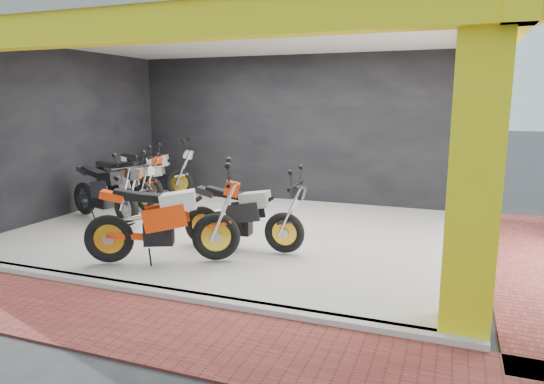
{
  "coord_description": "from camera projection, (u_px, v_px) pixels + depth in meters",
  "views": [
    {
      "loc": [
        3.55,
        -5.93,
        2.43
      ],
      "look_at": [
        0.65,
        1.73,
        0.9
      ],
      "focal_mm": 32.0,
      "sensor_mm": 36.0,
      "label": 1
    }
  ],
  "objects": [
    {
      "name": "left_wall",
      "position": [
        63.0,
        135.0,
        10.08
      ],
      "size": [
        0.2,
        6.2,
        3.5
      ],
      "primitive_type": "cube",
      "color": "black",
      "rests_on": "ground"
    },
    {
      "name": "moto_row_c",
      "position": [
        144.0,
        184.0,
        10.34
      ],
      "size": [
        2.1,
        1.31,
        1.21
      ],
      "primitive_type": null,
      "rotation": [
        0.0,
        0.0,
        -0.32
      ],
      "color": "#B2B5BB",
      "rests_on": "showroom_floor"
    },
    {
      "name": "ground",
      "position": [
        189.0,
        269.0,
        7.13
      ],
      "size": [
        80.0,
        80.0,
        0.0
      ],
      "primitive_type": "plane",
      "color": "#2D2D30",
      "rests_on": "ground"
    },
    {
      "name": "floor_kerb",
      "position": [
        148.0,
        291.0,
        6.18
      ],
      "size": [
        8.0,
        0.2,
        0.1
      ],
      "primitive_type": "cube",
      "color": "white",
      "rests_on": "ground"
    },
    {
      "name": "moto_row_e",
      "position": [
        179.0,
        169.0,
        11.82
      ],
      "size": [
        2.47,
        1.57,
        1.42
      ],
      "primitive_type": null,
      "rotation": [
        0.0,
        0.0,
        0.33
      ],
      "color": "#A2A5AA",
      "rests_on": "showroom_floor"
    },
    {
      "name": "header_beam_front",
      "position": [
        136.0,
        25.0,
        5.61
      ],
      "size": [
        8.4,
        0.3,
        0.4
      ],
      "primitive_type": "cube",
      "color": "yellow",
      "rests_on": "corner_column"
    },
    {
      "name": "paver_front",
      "position": [
        108.0,
        319.0,
        5.47
      ],
      "size": [
        9.0,
        1.4,
        0.03
      ],
      "primitive_type": "cube",
      "color": "#973931",
      "rests_on": "ground"
    },
    {
      "name": "corner_column",
      "position": [
        475.0,
        171.0,
        4.82
      ],
      "size": [
        0.5,
        0.5,
        3.5
      ],
      "primitive_type": "cube",
      "color": "yellow",
      "rests_on": "ground"
    },
    {
      "name": "moto_row_d",
      "position": [
        148.0,
        176.0,
        10.92
      ],
      "size": [
        2.34,
        1.34,
        1.35
      ],
      "primitive_type": null,
      "rotation": [
        0.0,
        0.0,
        0.25
      ],
      "color": "#FF390A",
      "rests_on": "showroom_floor"
    },
    {
      "name": "back_wall",
      "position": [
        296.0,
        131.0,
        11.5
      ],
      "size": [
        8.2,
        0.2,
        3.5
      ],
      "primitive_type": "cube",
      "color": "black",
      "rests_on": "ground"
    },
    {
      "name": "paver_right",
      "position": [
        535.0,
        264.0,
        7.3
      ],
      "size": [
        1.4,
        7.0,
        0.03
      ],
      "primitive_type": "cube",
      "color": "#973931",
      "rests_on": "ground"
    },
    {
      "name": "showroom_ceiling",
      "position": [
        242.0,
        32.0,
        8.31
      ],
      "size": [
        8.4,
        6.4,
        0.2
      ],
      "primitive_type": "cube",
      "color": "beige",
      "rests_on": "corner_column"
    },
    {
      "name": "moto_row_a",
      "position": [
        284.0,
        213.0,
        7.4
      ],
      "size": [
        2.18,
        0.88,
        1.31
      ],
      "primitive_type": null,
      "rotation": [
        0.0,
        0.0,
        0.04
      ],
      "color": "black",
      "rests_on": "showroom_floor"
    },
    {
      "name": "showroom_floor",
      "position": [
        244.0,
        232.0,
        8.96
      ],
      "size": [
        8.0,
        6.0,
        0.1
      ],
      "primitive_type": "cube",
      "color": "white",
      "rests_on": "ground"
    },
    {
      "name": "moto_hero",
      "position": [
        216.0,
        214.0,
        7.04
      ],
      "size": [
        2.52,
        1.79,
        1.45
      ],
      "primitive_type": null,
      "rotation": [
        0.0,
        0.0,
        0.43
      ],
      "color": "#FF3B0A",
      "rests_on": "showroom_floor"
    },
    {
      "name": "header_beam_right",
      "position": [
        496.0,
        40.0,
        6.97
      ],
      "size": [
        0.3,
        6.4,
        0.4
      ],
      "primitive_type": "cube",
      "color": "yellow",
      "rests_on": "corner_column"
    },
    {
      "name": "moto_row_b",
      "position": [
        126.0,
        191.0,
        9.03
      ],
      "size": [
        2.41,
        1.5,
        1.38
      ],
      "primitive_type": null,
      "rotation": [
        0.0,
        0.0,
        -0.32
      ],
      "color": "black",
      "rests_on": "showroom_floor"
    }
  ]
}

